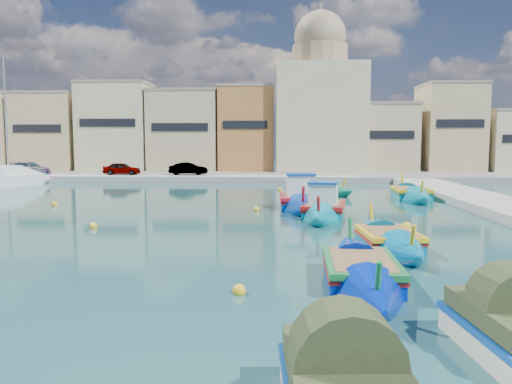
% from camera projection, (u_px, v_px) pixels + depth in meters
% --- Properties ---
extents(ground, '(160.00, 160.00, 0.00)m').
position_uv_depth(ground, '(150.00, 242.00, 19.86)').
color(ground, '#143D3D').
rests_on(ground, ground).
extents(north_quay, '(80.00, 8.00, 0.60)m').
position_uv_depth(north_quay, '(228.00, 177.00, 51.64)').
color(north_quay, gray).
rests_on(north_quay, ground).
extents(north_townhouses, '(83.20, 7.87, 10.19)m').
position_uv_depth(north_townhouses, '(291.00, 133.00, 58.20)').
color(north_townhouses, tan).
rests_on(north_townhouses, ground).
extents(church_block, '(10.00, 10.00, 19.10)m').
position_uv_depth(church_block, '(319.00, 103.00, 58.35)').
color(church_block, '#BFB68F').
rests_on(church_block, ground).
extents(parked_cars, '(20.60, 2.66, 1.28)m').
position_uv_depth(parked_cars, '(99.00, 168.00, 50.60)').
color(parked_cars, '#4C1919').
rests_on(parked_cars, north_quay).
extents(luzzu_turquoise_cabin, '(3.58, 9.40, 2.95)m').
position_uv_depth(luzzu_turquoise_cabin, '(324.00, 210.00, 26.58)').
color(luzzu_turquoise_cabin, '#00839A').
rests_on(luzzu_turquoise_cabin, ground).
extents(luzzu_blue_cabin, '(2.37, 9.24, 3.26)m').
position_uv_depth(luzzu_blue_cabin, '(300.00, 202.00, 29.80)').
color(luzzu_blue_cabin, '#003AA6').
rests_on(luzzu_blue_cabin, ground).
extents(luzzu_cyan_mid, '(2.70, 9.36, 2.73)m').
position_uv_depth(luzzu_cyan_mid, '(411.00, 195.00, 34.69)').
color(luzzu_cyan_mid, '#00819F').
rests_on(luzzu_cyan_mid, ground).
extents(luzzu_green, '(5.73, 7.30, 2.36)m').
position_uv_depth(luzzu_green, '(321.00, 190.00, 38.03)').
color(luzzu_green, '#0A7052').
rests_on(luzzu_green, ground).
extents(luzzu_blue_south, '(2.27, 8.50, 2.43)m').
position_uv_depth(luzzu_blue_south, '(361.00, 274.00, 14.11)').
color(luzzu_blue_south, '#0020A5').
rests_on(luzzu_blue_south, ground).
extents(luzzu_cyan_south, '(2.32, 7.60, 2.33)m').
position_uv_depth(luzzu_cyan_south, '(389.00, 242.00, 18.64)').
color(luzzu_cyan_south, '#006D9D').
rests_on(luzzu_cyan_south, ground).
extents(tender_far, '(1.89, 3.16, 1.50)m').
position_uv_depth(tender_far, '(512.00, 331.00, 9.30)').
color(tender_far, beige).
rests_on(tender_far, ground).
extents(yacht_north, '(5.01, 9.60, 12.34)m').
position_uv_depth(yacht_north, '(22.00, 180.00, 45.41)').
color(yacht_north, white).
rests_on(yacht_north, ground).
extents(mooring_buoys, '(20.23, 27.91, 0.36)m').
position_uv_depth(mooring_buoys, '(220.00, 215.00, 26.53)').
color(mooring_buoys, yellow).
rests_on(mooring_buoys, ground).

